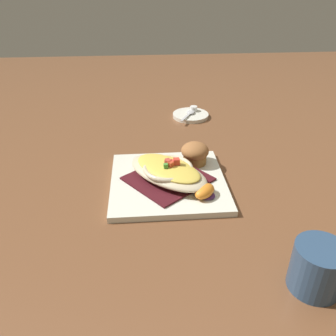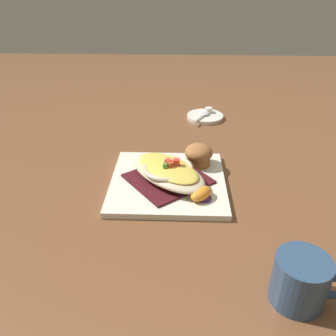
{
  "view_description": "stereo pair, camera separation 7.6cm",
  "coord_description": "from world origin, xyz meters",
  "px_view_note": "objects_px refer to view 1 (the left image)",
  "views": [
    {
      "loc": [
        0.65,
        -0.05,
        0.43
      ],
      "look_at": [
        0.0,
        0.0,
        0.04
      ],
      "focal_mm": 37.04,
      "sensor_mm": 36.0,
      "label": 1
    },
    {
      "loc": [
        0.66,
        0.02,
        0.43
      ],
      "look_at": [
        0.0,
        0.0,
        0.04
      ],
      "focal_mm": 37.04,
      "sensor_mm": 36.0,
      "label": 2
    }
  ],
  "objects_px": {
    "gratin_dish": "(168,170)",
    "creamer_cup_0": "(194,109)",
    "spoon": "(190,113)",
    "creamer_saucer": "(191,115)",
    "square_plate": "(168,182)",
    "coffee_mug": "(318,270)",
    "muffin": "(195,153)",
    "orange_garnish": "(205,192)"
  },
  "relations": [
    {
      "from": "gratin_dish",
      "to": "creamer_cup_0",
      "type": "bearing_deg",
      "value": 164.16
    },
    {
      "from": "gratin_dish",
      "to": "spoon",
      "type": "relative_size",
      "value": 2.39
    },
    {
      "from": "spoon",
      "to": "creamer_saucer",
      "type": "bearing_deg",
      "value": 150.95
    },
    {
      "from": "square_plate",
      "to": "creamer_saucer",
      "type": "xyz_separation_m",
      "value": [
        -0.4,
        0.11,
        -0.0
      ]
    },
    {
      "from": "coffee_mug",
      "to": "square_plate",
      "type": "bearing_deg",
      "value": -146.31
    },
    {
      "from": "square_plate",
      "to": "spoon",
      "type": "bearing_deg",
      "value": 165.2
    },
    {
      "from": "muffin",
      "to": "creamer_cup_0",
      "type": "xyz_separation_m",
      "value": [
        -0.35,
        0.05,
        -0.02
      ]
    },
    {
      "from": "gratin_dish",
      "to": "creamer_saucer",
      "type": "bearing_deg",
      "value": 165.0
    },
    {
      "from": "creamer_cup_0",
      "to": "orange_garnish",
      "type": "bearing_deg",
      "value": -5.65
    },
    {
      "from": "coffee_mug",
      "to": "creamer_cup_0",
      "type": "height_order",
      "value": "coffee_mug"
    },
    {
      "from": "gratin_dish",
      "to": "creamer_saucer",
      "type": "distance_m",
      "value": 0.41
    },
    {
      "from": "spoon",
      "to": "creamer_cup_0",
      "type": "height_order",
      "value": "creamer_cup_0"
    },
    {
      "from": "gratin_dish",
      "to": "orange_garnish",
      "type": "xyz_separation_m",
      "value": [
        0.07,
        0.07,
        -0.01
      ]
    },
    {
      "from": "square_plate",
      "to": "spoon",
      "type": "relative_size",
      "value": 2.77
    },
    {
      "from": "muffin",
      "to": "creamer_cup_0",
      "type": "bearing_deg",
      "value": 172.1
    },
    {
      "from": "orange_garnish",
      "to": "coffee_mug",
      "type": "bearing_deg",
      "value": 29.44
    },
    {
      "from": "muffin",
      "to": "spoon",
      "type": "relative_size",
      "value": 0.72
    },
    {
      "from": "coffee_mug",
      "to": "orange_garnish",
      "type": "bearing_deg",
      "value": -150.56
    },
    {
      "from": "gratin_dish",
      "to": "square_plate",
      "type": "bearing_deg",
      "value": -85.54
    },
    {
      "from": "orange_garnish",
      "to": "spoon",
      "type": "height_order",
      "value": "orange_garnish"
    },
    {
      "from": "orange_garnish",
      "to": "spoon",
      "type": "relative_size",
      "value": 0.7
    },
    {
      "from": "square_plate",
      "to": "coffee_mug",
      "type": "distance_m",
      "value": 0.37
    },
    {
      "from": "orange_garnish",
      "to": "spoon",
      "type": "bearing_deg",
      "value": 175.94
    },
    {
      "from": "square_plate",
      "to": "muffin",
      "type": "relative_size",
      "value": 3.85
    },
    {
      "from": "muffin",
      "to": "coffee_mug",
      "type": "bearing_deg",
      "value": 19.44
    },
    {
      "from": "coffee_mug",
      "to": "creamer_saucer",
      "type": "bearing_deg",
      "value": -172.15
    },
    {
      "from": "orange_garnish",
      "to": "spoon",
      "type": "distance_m",
      "value": 0.46
    },
    {
      "from": "coffee_mug",
      "to": "creamer_saucer",
      "type": "height_order",
      "value": "coffee_mug"
    },
    {
      "from": "spoon",
      "to": "creamer_cup_0",
      "type": "distance_m",
      "value": 0.03
    },
    {
      "from": "muffin",
      "to": "spoon",
      "type": "distance_m",
      "value": 0.32
    },
    {
      "from": "gratin_dish",
      "to": "creamer_saucer",
      "type": "relative_size",
      "value": 1.89
    },
    {
      "from": "square_plate",
      "to": "gratin_dish",
      "type": "height_order",
      "value": "gratin_dish"
    },
    {
      "from": "gratin_dish",
      "to": "spoon",
      "type": "bearing_deg",
      "value": 165.21
    },
    {
      "from": "muffin",
      "to": "coffee_mug",
      "type": "distance_m",
      "value": 0.4
    },
    {
      "from": "orange_garnish",
      "to": "coffee_mug",
      "type": "distance_m",
      "value": 0.27
    },
    {
      "from": "gratin_dish",
      "to": "orange_garnish",
      "type": "height_order",
      "value": "gratin_dish"
    },
    {
      "from": "orange_garnish",
      "to": "creamer_saucer",
      "type": "distance_m",
      "value": 0.47
    },
    {
      "from": "orange_garnish",
      "to": "creamer_cup_0",
      "type": "bearing_deg",
      "value": 174.35
    },
    {
      "from": "orange_garnish",
      "to": "coffee_mug",
      "type": "relative_size",
      "value": 0.59
    },
    {
      "from": "square_plate",
      "to": "coffee_mug",
      "type": "xyz_separation_m",
      "value": [
        0.3,
        0.2,
        0.03
      ]
    },
    {
      "from": "coffee_mug",
      "to": "creamer_saucer",
      "type": "relative_size",
      "value": 0.93
    },
    {
      "from": "creamer_saucer",
      "to": "orange_garnish",
      "type": "bearing_deg",
      "value": -4.37
    }
  ]
}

